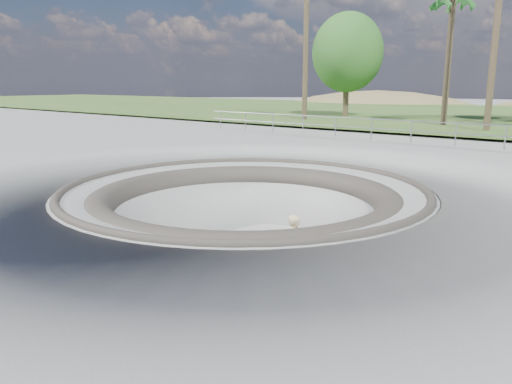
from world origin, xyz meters
The scene contains 6 objects.
ground centered at (0.00, 0.00, 0.00)m, with size 180.00×180.00×0.00m, color #ADADA8.
skate_bowl centered at (0.00, 0.00, -1.83)m, with size 14.00×14.00×4.10m.
safety_railing centered at (0.00, 12.00, 0.69)m, with size 25.00×0.06×1.03m.
skateboard centered at (2.30, -0.82, -1.84)m, with size 0.79×0.37×0.08m.
skater centered at (2.30, -0.82, -1.03)m, with size 0.58×0.38×1.59m, color beige.
bushy_tree_left centered at (-10.50, 24.84, 5.13)m, with size 5.54×5.04×8.00m.
Camera 1 is at (8.84, -10.52, 2.92)m, focal length 35.00 mm.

